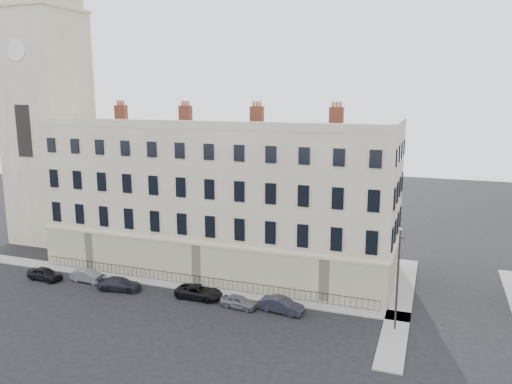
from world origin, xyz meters
TOP-DOWN VIEW (x-y plane):
  - ground at (0.00, 0.00)m, footprint 160.00×160.00m
  - terrace at (-5.97, 11.97)m, footprint 36.22×12.22m
  - church_tower at (-30.00, 14.00)m, footprint 8.00×8.13m
  - pavement_terrace at (-10.00, 5.00)m, footprint 48.00×2.00m
  - pavement_east_return at (13.00, 8.00)m, footprint 2.00×24.00m
  - railings at (-6.00, 5.40)m, footprint 35.00×0.04m
  - car_a at (-20.73, 1.73)m, footprint 3.83×1.76m
  - car_b at (-16.31, 2.80)m, footprint 3.72×1.38m
  - car_c at (-12.16, 2.02)m, footprint 4.41×2.39m
  - car_d at (-4.27, 2.89)m, footprint 4.36×2.02m
  - car_e at (-0.09, 2.20)m, footprint 3.42×1.67m
  - car_f at (3.64, 2.61)m, footprint 4.01×1.87m
  - streetlamp at (12.98, 2.40)m, footprint 0.59×1.72m

SIDE VIEW (x-z plane):
  - ground at x=0.00m, z-range 0.00..0.00m
  - pavement_terrace at x=-10.00m, z-range 0.00..0.12m
  - pavement_east_return at x=13.00m, z-range 0.00..0.12m
  - railings at x=-6.00m, z-range 0.07..1.03m
  - car_e at x=-0.09m, z-range 0.00..1.12m
  - car_d at x=-4.27m, z-range 0.00..1.21m
  - car_c at x=-12.16m, z-range 0.00..1.21m
  - car_b at x=-16.31m, z-range 0.00..1.21m
  - car_f at x=3.64m, z-range 0.00..1.27m
  - car_a at x=-20.73m, z-range 0.00..1.27m
  - streetlamp at x=12.98m, z-range 0.44..8.55m
  - terrace at x=-5.97m, z-range -1.00..16.00m
  - church_tower at x=-30.00m, z-range -3.34..40.66m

